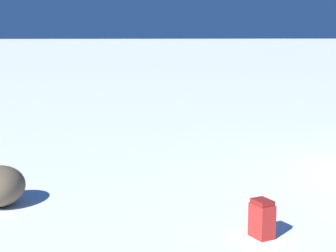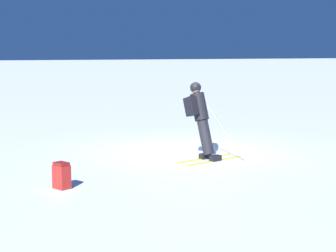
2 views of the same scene
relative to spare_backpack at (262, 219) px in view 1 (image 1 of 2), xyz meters
name	(u,v)px [view 1 (image 1 of 2)]	position (x,y,z in m)	size (l,w,h in m)	color
spare_backpack	(262,219)	(0.00, 0.00, 0.00)	(0.36, 0.32, 0.50)	#AD231E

